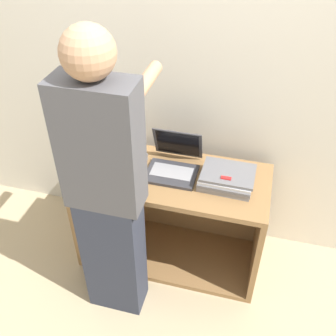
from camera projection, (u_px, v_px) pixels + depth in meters
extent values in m
plane|color=tan|center=(161.00, 283.00, 2.72)|extent=(12.00, 12.00, 0.00)
cube|color=beige|center=(187.00, 83.00, 2.48)|extent=(8.00, 0.05, 2.40)
cube|color=olive|center=(171.00, 177.00, 2.48)|extent=(1.23, 0.55, 0.04)
cube|color=olive|center=(171.00, 251.00, 2.92)|extent=(1.23, 0.55, 0.04)
cube|color=olive|center=(90.00, 202.00, 2.82)|extent=(0.04, 0.55, 0.68)
cube|color=olive|center=(259.00, 234.00, 2.58)|extent=(0.04, 0.55, 0.68)
cube|color=olive|center=(180.00, 193.00, 2.89)|extent=(1.16, 0.04, 0.68)
cube|color=#333338|center=(171.00, 174.00, 2.46)|extent=(0.31, 0.24, 0.02)
cube|color=gray|center=(172.00, 171.00, 2.46)|extent=(0.26, 0.13, 0.00)
cube|color=#333338|center=(178.00, 143.00, 2.51)|extent=(0.31, 0.09, 0.23)
cube|color=black|center=(178.00, 144.00, 2.50)|extent=(0.28, 0.07, 0.20)
cube|color=gray|center=(119.00, 164.00, 2.53)|extent=(0.32, 0.25, 0.02)
cube|color=#232326|center=(119.00, 163.00, 2.51)|extent=(0.32, 0.24, 0.02)
cube|color=slate|center=(118.00, 161.00, 2.50)|extent=(0.33, 0.25, 0.02)
cube|color=gray|center=(226.00, 183.00, 2.39)|extent=(0.32, 0.25, 0.02)
cube|color=gray|center=(226.00, 181.00, 2.38)|extent=(0.32, 0.25, 0.02)
cube|color=slate|center=(226.00, 179.00, 2.36)|extent=(0.32, 0.25, 0.02)
cube|color=#B7B7BC|center=(227.00, 176.00, 2.36)|extent=(0.32, 0.25, 0.02)
cube|color=slate|center=(228.00, 173.00, 2.35)|extent=(0.32, 0.24, 0.02)
cube|color=#2D3342|center=(114.00, 254.00, 2.37)|extent=(0.34, 0.20, 0.88)
cube|color=#4C4C51|center=(100.00, 147.00, 1.88)|extent=(0.40, 0.20, 0.70)
sphere|color=tan|center=(88.00, 52.00, 1.59)|extent=(0.24, 0.24, 0.24)
cylinder|color=tan|center=(85.00, 73.00, 1.96)|extent=(0.07, 0.32, 0.07)
cylinder|color=tan|center=(147.00, 80.00, 1.89)|extent=(0.07, 0.32, 0.07)
cube|color=red|center=(226.00, 178.00, 2.29)|extent=(0.06, 0.02, 0.01)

